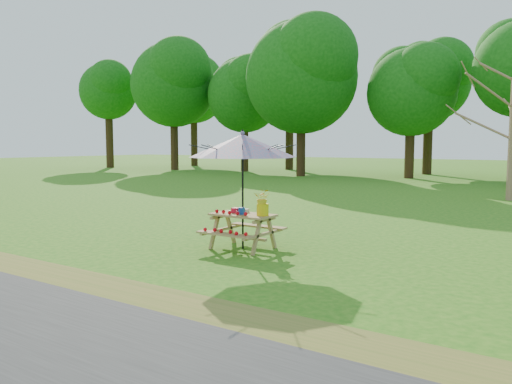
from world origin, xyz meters
The scene contains 7 objects.
ground centered at (0.00, 0.00, 0.00)m, with size 120.00×120.00×0.00m, color #256C14.
treeline centered at (0.00, 22.00, 8.00)m, with size 60.00×12.00×16.00m, color #11560E, non-canonical shape.
picnic_table centered at (3.22, 0.50, 0.33)m, with size 1.20×1.32×0.67m.
patio_umbrella centered at (3.22, 0.50, 1.95)m, with size 2.35×2.35×2.25m.
produce_bins centered at (3.15, 0.52, 0.72)m, with size 0.34×0.38×0.13m.
tomatoes_row centered at (3.07, 0.32, 0.71)m, with size 0.77×0.13×0.07m, color red, non-canonical shape.
flower_bucket centered at (3.66, 0.50, 0.93)m, with size 0.38×0.36×0.49m.
Camera 1 is at (8.56, -7.15, 1.99)m, focal length 35.00 mm.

